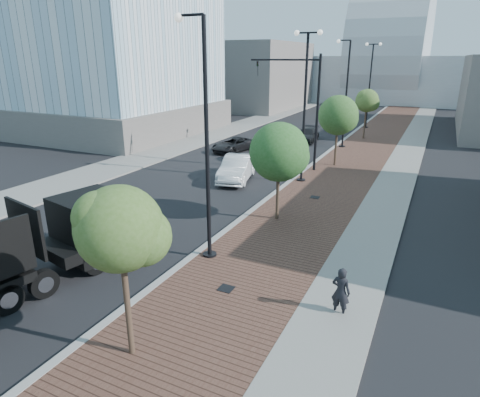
% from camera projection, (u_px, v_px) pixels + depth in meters
% --- Properties ---
extents(sidewalk, '(7.00, 140.00, 0.12)m').
position_uv_depth(sidewalk, '(384.00, 139.00, 41.14)').
color(sidewalk, '#4C2D23').
rests_on(sidewalk, ground).
extents(concrete_strip, '(2.40, 140.00, 0.13)m').
position_uv_depth(concrete_strip, '(413.00, 141.00, 40.03)').
color(concrete_strip, slate).
rests_on(concrete_strip, ground).
extents(curb, '(0.30, 140.00, 0.14)m').
position_uv_depth(curb, '(349.00, 136.00, 42.58)').
color(curb, gray).
rests_on(curb, ground).
extents(west_sidewalk, '(4.00, 140.00, 0.12)m').
position_uv_depth(west_sidewalk, '(237.00, 127.00, 47.95)').
color(west_sidewalk, slate).
rests_on(west_sidewalk, ground).
extents(dump_truck, '(4.94, 13.50, 3.14)m').
position_uv_depth(dump_truck, '(4.00, 261.00, 13.68)').
color(dump_truck, black).
rests_on(dump_truck, ground).
extents(white_sedan, '(2.79, 5.17, 1.62)m').
position_uv_depth(white_sedan, '(237.00, 168.00, 27.29)').
color(white_sedan, silver).
rests_on(white_sedan, ground).
extents(dark_car_mid, '(2.80, 4.63, 1.20)m').
position_uv_depth(dark_car_mid, '(233.00, 145.00, 35.68)').
color(dark_car_mid, black).
rests_on(dark_car_mid, ground).
extents(dark_car_far, '(2.22, 4.64, 1.30)m').
position_uv_depth(dark_car_far, '(307.00, 135.00, 39.87)').
color(dark_car_far, black).
rests_on(dark_car_far, ground).
extents(pedestrian, '(0.65, 0.48, 1.65)m').
position_uv_depth(pedestrian, '(341.00, 292.00, 12.83)').
color(pedestrian, black).
rests_on(pedestrian, ground).
extents(streetlight_1, '(1.44, 0.56, 9.21)m').
position_uv_depth(streetlight_1, '(205.00, 153.00, 15.45)').
color(streetlight_1, black).
rests_on(streetlight_1, ground).
extents(streetlight_2, '(1.72, 0.56, 9.28)m').
position_uv_depth(streetlight_2, '(305.00, 107.00, 25.47)').
color(streetlight_2, black).
rests_on(streetlight_2, ground).
extents(streetlight_3, '(1.44, 0.56, 9.21)m').
position_uv_depth(streetlight_3, '(345.00, 99.00, 35.89)').
color(streetlight_3, black).
rests_on(streetlight_3, ground).
extents(streetlight_4, '(1.72, 0.56, 9.28)m').
position_uv_depth(streetlight_4, '(370.00, 85.00, 45.91)').
color(streetlight_4, black).
rests_on(streetlight_4, ground).
extents(traffic_mast, '(5.09, 0.20, 8.00)m').
position_uv_depth(traffic_mast, '(305.00, 100.00, 28.34)').
color(traffic_mast, black).
rests_on(traffic_mast, ground).
extents(tree_0, '(2.25, 2.18, 4.86)m').
position_uv_depth(tree_0, '(122.00, 229.00, 10.08)').
color(tree_0, '#382619').
rests_on(tree_0, ground).
extents(tree_1, '(2.83, 2.83, 4.91)m').
position_uv_depth(tree_1, '(280.00, 152.00, 19.53)').
color(tree_1, '#382619').
rests_on(tree_1, ground).
extents(tree_2, '(2.86, 2.86, 5.24)m').
position_uv_depth(tree_2, '(339.00, 115.00, 29.65)').
color(tree_2, '#382619').
rests_on(tree_2, ground).
extents(tree_3, '(2.28, 2.21, 4.90)m').
position_uv_depth(tree_3, '(367.00, 101.00, 39.87)').
color(tree_3, '#382619').
rests_on(tree_3, ground).
extents(tower_podium, '(19.00, 19.00, 3.00)m').
position_uv_depth(tower_podium, '(115.00, 118.00, 45.20)').
color(tower_podium, '#625C58').
rests_on(tower_podium, ground).
extents(convention_center, '(50.00, 30.00, 50.00)m').
position_uv_depth(convention_center, '(390.00, 67.00, 79.80)').
color(convention_center, '#A8AEB3').
rests_on(convention_center, ground).
extents(commercial_block_nw, '(14.00, 20.00, 10.00)m').
position_uv_depth(commercial_block_nw, '(253.00, 76.00, 66.26)').
color(commercial_block_nw, slate).
rests_on(commercial_block_nw, ground).
extents(utility_cover_1, '(0.50, 0.50, 0.02)m').
position_uv_depth(utility_cover_1, '(226.00, 288.00, 14.33)').
color(utility_cover_1, black).
rests_on(utility_cover_1, sidewalk).
extents(utility_cover_2, '(0.50, 0.50, 0.02)m').
position_uv_depth(utility_cover_2, '(315.00, 197.00, 23.69)').
color(utility_cover_2, black).
rests_on(utility_cover_2, sidewalk).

